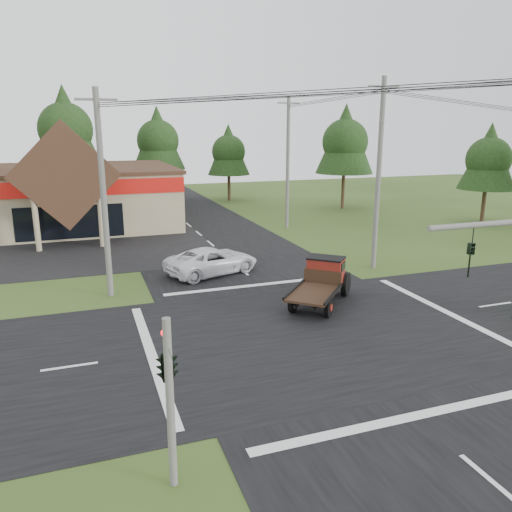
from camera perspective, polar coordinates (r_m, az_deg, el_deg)
name	(u,v)px	position (r m, az deg, el deg)	size (l,w,h in m)	color
ground	(314,332)	(22.04, 6.67, -8.57)	(120.00, 120.00, 0.00)	#304619
road_ns	(314,331)	(22.04, 6.67, -8.55)	(12.00, 120.00, 0.02)	black
road_ew	(314,331)	(22.04, 6.67, -8.55)	(120.00, 12.00, 0.02)	black
parking_apron	(10,256)	(38.44, -26.26, 0.04)	(28.00, 14.00, 0.02)	black
traffic_signal_corner	(166,351)	(12.05, -10.19, -10.58)	(0.53, 2.48, 4.40)	#595651
utility_pole_nw	(103,193)	(26.37, -17.06, 6.85)	(2.00, 0.30, 10.50)	#595651
utility_pole_ne	(379,174)	(31.36, 13.83, 9.10)	(2.00, 0.30, 11.50)	#595651
utility_pole_n	(288,162)	(43.73, 3.65, 10.67)	(2.00, 0.30, 11.20)	#595651
tree_row_c	(65,127)	(59.16, -20.96, 13.64)	(7.28, 7.28, 13.13)	#332316
tree_row_d	(158,139)	(60.85, -11.16, 13.03)	(6.16, 6.16, 11.11)	#332316
tree_row_e	(229,150)	(60.67, -3.16, 11.99)	(5.04, 5.04, 9.09)	#332316
tree_side_ne	(345,140)	(55.27, 10.15, 12.96)	(6.16, 6.16, 11.11)	#332316
tree_side_e_near	(489,157)	(50.46, 25.07, 10.21)	(5.04, 5.04, 9.09)	#332316
antique_flatbed_truck	(320,283)	(24.98, 7.32, -3.08)	(2.03, 5.32, 2.23)	#601E0D
white_pickup	(212,261)	(30.23, -5.05, -0.54)	(2.66, 5.76, 1.60)	white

